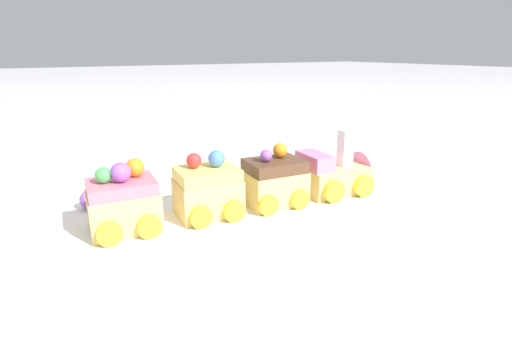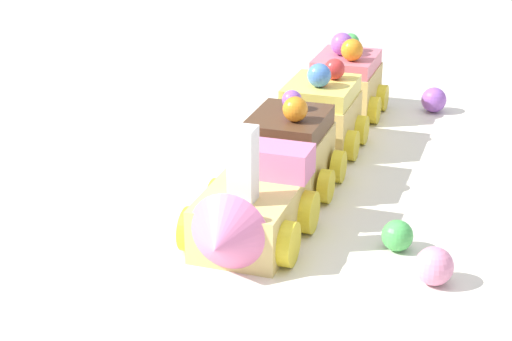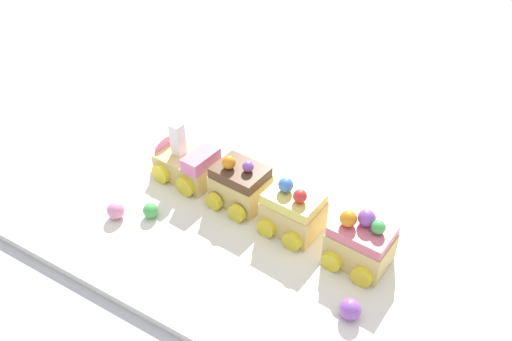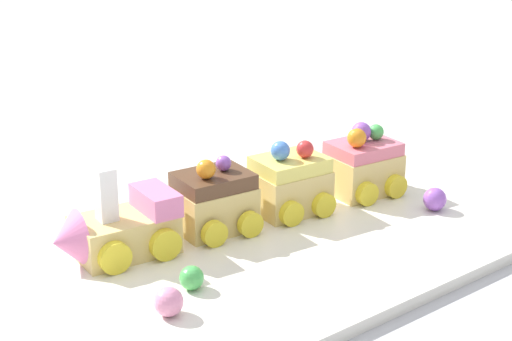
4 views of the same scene
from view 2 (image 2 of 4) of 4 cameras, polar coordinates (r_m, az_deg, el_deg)
ground_plane at (r=0.70m, az=2.53°, el=-1.01°), size 10.00×10.00×0.00m
display_board at (r=0.70m, az=2.54°, el=-0.56°), size 0.80×0.44×0.01m
cake_train_locomotive at (r=0.57m, az=-0.63°, el=-2.87°), size 0.12×0.08×0.09m
cake_car_chocolate at (r=0.66m, az=2.39°, el=1.28°), size 0.08×0.08×0.08m
cake_car_lemon at (r=0.74m, az=4.33°, el=3.71°), size 0.08×0.08×0.08m
cake_car_strawberry at (r=0.83m, az=6.00°, el=5.82°), size 0.08×0.08×0.08m
gumball_green at (r=0.58m, az=9.41°, el=-4.30°), size 0.02×0.02×0.02m
gumball_purple at (r=0.85m, az=11.77°, el=4.63°), size 0.02×0.02×0.02m
gumball_pink at (r=0.54m, az=11.79°, el=-6.26°), size 0.02×0.02×0.02m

